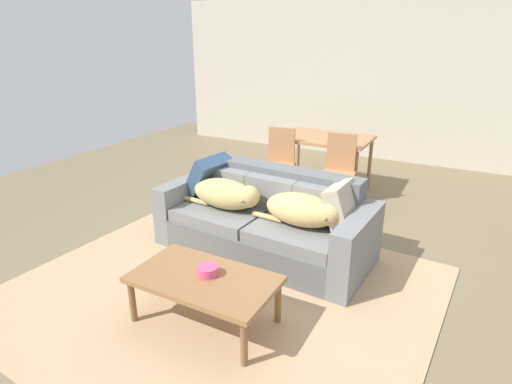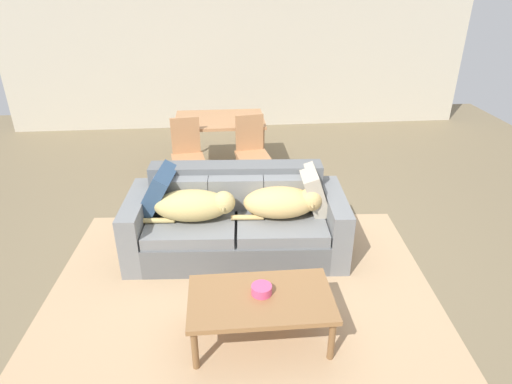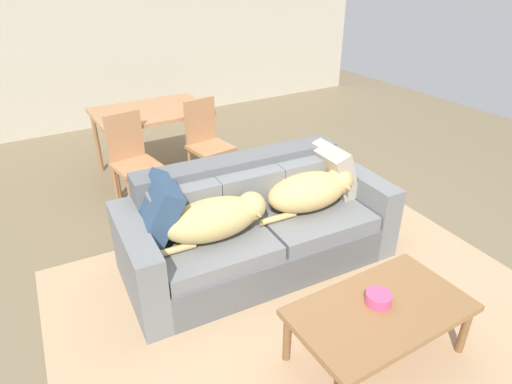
{
  "view_description": "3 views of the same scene",
  "coord_description": "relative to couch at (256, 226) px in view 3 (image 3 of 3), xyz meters",
  "views": [
    {
      "loc": [
        1.47,
        -3.46,
        2.09
      ],
      "look_at": [
        -0.38,
        -0.03,
        0.61
      ],
      "focal_mm": 29.43,
      "sensor_mm": 36.0,
      "label": 1
    },
    {
      "loc": [
        -0.4,
        -3.83,
        2.57
      ],
      "look_at": [
        -0.07,
        -0.11,
        0.68
      ],
      "focal_mm": 30.85,
      "sensor_mm": 36.0,
      "label": 2
    },
    {
      "loc": [
        -1.79,
        -2.59,
        2.23
      ],
      "look_at": [
        -0.22,
        0.03,
        0.6
      ],
      "focal_mm": 30.82,
      "sensor_mm": 36.0,
      "label": 3
    }
  ],
  "objects": [
    {
      "name": "ground_plane",
      "position": [
        0.26,
        0.03,
        -0.32
      ],
      "size": [
        10.0,
        10.0,
        0.0
      ],
      "primitive_type": "plane",
      "color": "#79694C"
    },
    {
      "name": "back_partition",
      "position": [
        0.26,
        4.03,
        1.03
      ],
      "size": [
        8.0,
        0.12,
        2.7
      ],
      "primitive_type": "cube",
      "color": "beige",
      "rests_on": "ground"
    },
    {
      "name": "area_rug",
      "position": [
        -0.0,
        -0.87,
        -0.31
      ],
      "size": [
        3.59,
        3.21,
        0.01
      ],
      "primitive_type": "cube",
      "rotation": [
        0.0,
        0.0,
        -0.06
      ],
      "color": "tan",
      "rests_on": "ground"
    },
    {
      "name": "couch",
      "position": [
        0.0,
        0.0,
        0.0
      ],
      "size": [
        2.17,
        1.04,
        0.82
      ],
      "rotation": [
        0.0,
        0.0,
        -0.06
      ],
      "color": "#5E6061",
      "rests_on": "ground"
    },
    {
      "name": "dog_on_left_cushion",
      "position": [
        -0.39,
        -0.11,
        0.26
      ],
      "size": [
        0.9,
        0.4,
        0.3
      ],
      "rotation": [
        0.0,
        0.0,
        -0.06
      ],
      "color": "tan",
      "rests_on": "couch"
    },
    {
      "name": "dog_on_right_cushion",
      "position": [
        0.45,
        -0.12,
        0.26
      ],
      "size": [
        0.88,
        0.42,
        0.3
      ],
      "rotation": [
        0.0,
        0.0,
        -0.06
      ],
      "color": "tan",
      "rests_on": "couch"
    },
    {
      "name": "throw_pillow_by_left_arm",
      "position": [
        -0.77,
        0.1,
        0.32
      ],
      "size": [
        0.43,
        0.52,
        0.48
      ],
      "primitive_type": "cube",
      "rotation": [
        0.0,
        0.51,
        -0.14
      ],
      "color": "#304A68",
      "rests_on": "couch"
    },
    {
      "name": "throw_pillow_by_right_arm",
      "position": [
        0.77,
        0.01,
        0.3
      ],
      "size": [
        0.31,
        0.44,
        0.46
      ],
      "primitive_type": "cube",
      "rotation": [
        0.0,
        -0.33,
        -0.05
      ],
      "color": "#B0A58F",
      "rests_on": "couch"
    },
    {
      "name": "coffee_table",
      "position": [
        0.12,
        -1.25,
        0.04
      ],
      "size": [
        1.08,
        0.62,
        0.4
      ],
      "color": "olive",
      "rests_on": "ground"
    },
    {
      "name": "bowl_on_coffee_table",
      "position": [
        0.13,
        -1.21,
        0.12
      ],
      "size": [
        0.16,
        0.16,
        0.07
      ],
      "primitive_type": "cylinder",
      "color": "#EA4C7F",
      "rests_on": "coffee_table"
    },
    {
      "name": "dining_table",
      "position": [
        -0.13,
        2.03,
        0.36
      ],
      "size": [
        1.21,
        0.86,
        0.75
      ],
      "color": "#B67E51",
      "rests_on": "ground"
    },
    {
      "name": "dining_chair_near_left",
      "position": [
        -0.55,
        1.44,
        0.19
      ],
      "size": [
        0.45,
        0.45,
        0.93
      ],
      "rotation": [
        0.0,
        0.0,
        0.14
      ],
      "color": "#B67E51",
      "rests_on": "ground"
    },
    {
      "name": "dining_chair_near_right",
      "position": [
        0.27,
        1.47,
        0.2
      ],
      "size": [
        0.45,
        0.45,
        0.94
      ],
      "rotation": [
        0.0,
        0.0,
        0.14
      ],
      "color": "#B67E51",
      "rests_on": "ground"
    }
  ]
}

